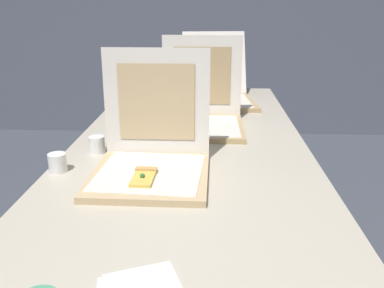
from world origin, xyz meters
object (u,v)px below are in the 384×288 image
Objects in this scene: pizza_box_middle at (201,115)px; cup_white_near_center at (97,145)px; cup_white_far at (148,112)px; table at (189,154)px; pizza_box_front at (151,158)px; cup_white_near_left at (58,163)px; pizza_box_back at (218,93)px.

pizza_box_middle reaches higher than cup_white_near_center.
table is at bearing -59.69° from cup_white_far.
table is at bearing 70.98° from pizza_box_front.
pizza_box_middle is 6.24× the size of cup_white_near_center.
cup_white_near_left and cup_white_far have the same top height.
cup_white_near_left is at bearing -114.23° from cup_white_near_center.
cup_white_near_center is (-0.47, -0.83, -0.02)m from pizza_box_back.
table is 0.45m from cup_white_far.
cup_white_near_center is at bearing 141.75° from pizza_box_front.
pizza_box_back is (0.09, 0.49, -0.00)m from pizza_box_middle.
cup_white_near_left is (-0.32, 0.00, -0.02)m from pizza_box_front.
pizza_box_middle reaches higher than cup_white_far.
pizza_box_front reaches higher than cup_white_near_left.
pizza_box_middle is at bearing 48.57° from cup_white_near_left.
pizza_box_back is at bearing 79.90° from table.
pizza_box_front reaches higher than cup_white_near_center.
pizza_box_back is at bearing 77.62° from pizza_box_front.
cup_white_far is (-0.35, -0.34, -0.02)m from pizza_box_back.
pizza_box_front is at bearing -38.88° from cup_white_near_center.
pizza_box_front is at bearing -110.33° from pizza_box_back.
table is at bearing -100.43° from pizza_box_middle.
cup_white_near_center is at bearing 65.77° from cup_white_near_left.
pizza_box_middle is 6.24× the size of cup_white_far.
pizza_box_back reaches higher than table.
cup_white_near_left is 1.00× the size of cup_white_far.
pizza_box_middle is 0.30m from cup_white_far.
table is 0.74m from pizza_box_back.
cup_white_near_center reaches higher than table.
table is 0.34m from pizza_box_front.
cup_white_far is at bearing 72.92° from cup_white_near_left.
pizza_box_front is 0.31m from cup_white_near_center.
table is at bearing 18.04° from cup_white_near_center.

